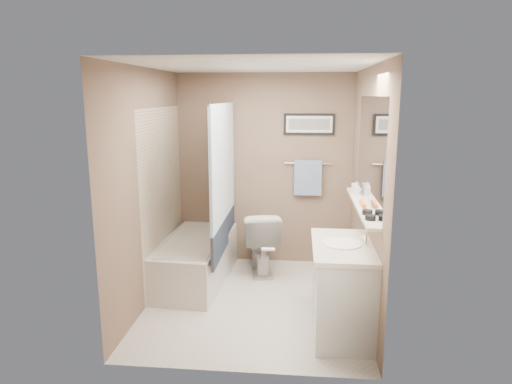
# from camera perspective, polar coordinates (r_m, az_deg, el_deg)

# --- Properties ---
(ground) EXTENTS (2.50, 2.50, 0.00)m
(ground) POSITION_cam_1_polar(r_m,az_deg,el_deg) (4.93, -0.17, -13.55)
(ground) COLOR beige
(ground) RESTS_ON ground
(ceiling) EXTENTS (2.20, 2.50, 0.04)m
(ceiling) POSITION_cam_1_polar(r_m,az_deg,el_deg) (4.46, -0.19, 15.25)
(ceiling) COLOR silver
(ceiling) RESTS_ON wall_back
(wall_back) EXTENTS (2.20, 0.04, 2.40)m
(wall_back) POSITION_cam_1_polar(r_m,az_deg,el_deg) (5.75, 1.03, 2.72)
(wall_back) COLOR brown
(wall_back) RESTS_ON ground
(wall_front) EXTENTS (2.20, 0.04, 2.40)m
(wall_front) POSITION_cam_1_polar(r_m,az_deg,el_deg) (3.36, -2.25, -4.06)
(wall_front) COLOR brown
(wall_front) RESTS_ON ground
(wall_left) EXTENTS (0.04, 2.50, 2.40)m
(wall_left) POSITION_cam_1_polar(r_m,az_deg,el_deg) (4.77, -13.20, 0.47)
(wall_left) COLOR brown
(wall_left) RESTS_ON ground
(wall_right) EXTENTS (0.04, 2.50, 2.40)m
(wall_right) POSITION_cam_1_polar(r_m,az_deg,el_deg) (4.57, 13.42, -0.05)
(wall_right) COLOR brown
(wall_right) RESTS_ON ground
(tile_surround) EXTENTS (0.02, 1.55, 2.00)m
(tile_surround) POSITION_cam_1_polar(r_m,az_deg,el_deg) (5.28, -11.51, -0.57)
(tile_surround) COLOR beige
(tile_surround) RESTS_ON wall_left
(curtain_rod) EXTENTS (0.02, 1.55, 0.02)m
(curtain_rod) POSITION_cam_1_polar(r_m,az_deg,el_deg) (5.00, -4.26, 11.08)
(curtain_rod) COLOR silver
(curtain_rod) RESTS_ON wall_left
(curtain_upper) EXTENTS (0.03, 1.45, 1.28)m
(curtain_upper) POSITION_cam_1_polar(r_m,az_deg,el_deg) (5.05, -4.15, 3.69)
(curtain_upper) COLOR white
(curtain_upper) RESTS_ON curtain_rod
(curtain_lower) EXTENTS (0.03, 1.45, 0.36)m
(curtain_lower) POSITION_cam_1_polar(r_m,az_deg,el_deg) (5.23, -4.01, -5.23)
(curtain_lower) COLOR #222D40
(curtain_lower) RESTS_ON curtain_rod
(mirror) EXTENTS (0.02, 1.60, 1.00)m
(mirror) POSITION_cam_1_polar(r_m,az_deg,el_deg) (4.36, 14.09, 4.95)
(mirror) COLOR silver
(mirror) RESTS_ON wall_right
(shelf) EXTENTS (0.12, 1.60, 0.03)m
(shelf) POSITION_cam_1_polar(r_m,az_deg,el_deg) (4.44, 13.04, -1.70)
(shelf) COLOR silver
(shelf) RESTS_ON wall_right
(towel_bar) EXTENTS (0.60, 0.02, 0.02)m
(towel_bar) POSITION_cam_1_polar(r_m,az_deg,el_deg) (5.70, 6.55, 3.59)
(towel_bar) COLOR silver
(towel_bar) RESTS_ON wall_back
(towel) EXTENTS (0.34, 0.05, 0.44)m
(towel) POSITION_cam_1_polar(r_m,az_deg,el_deg) (5.71, 6.51, 1.77)
(towel) COLOR #9CBCE3
(towel) RESTS_ON towel_bar
(art_frame) EXTENTS (0.62, 0.02, 0.26)m
(art_frame) POSITION_cam_1_polar(r_m,az_deg,el_deg) (5.67, 6.66, 8.42)
(art_frame) COLOR black
(art_frame) RESTS_ON wall_back
(art_mat) EXTENTS (0.56, 0.00, 0.20)m
(art_mat) POSITION_cam_1_polar(r_m,az_deg,el_deg) (5.66, 6.66, 8.41)
(art_mat) COLOR white
(art_mat) RESTS_ON art_frame
(art_image) EXTENTS (0.50, 0.00, 0.13)m
(art_image) POSITION_cam_1_polar(r_m,az_deg,el_deg) (5.65, 6.66, 8.40)
(art_image) COLOR #595959
(art_image) RESTS_ON art_mat
(door) EXTENTS (0.80, 0.02, 2.00)m
(door) POSITION_cam_1_polar(r_m,az_deg,el_deg) (3.38, 7.11, -7.59)
(door) COLOR silver
(door) RESTS_ON wall_front
(door_handle) EXTENTS (0.10, 0.02, 0.02)m
(door_handle) POSITION_cam_1_polar(r_m,az_deg,el_deg) (3.44, 1.53, -7.18)
(door_handle) COLOR silver
(door_handle) RESTS_ON door
(bathtub) EXTENTS (0.79, 1.54, 0.50)m
(bathtub) POSITION_cam_1_polar(r_m,az_deg,el_deg) (5.40, -7.68, -8.46)
(bathtub) COLOR silver
(bathtub) RESTS_ON ground
(tub_rim) EXTENTS (0.56, 1.36, 0.02)m
(tub_rim) POSITION_cam_1_polar(r_m,az_deg,el_deg) (5.32, -7.76, -5.93)
(tub_rim) COLOR beige
(tub_rim) RESTS_ON bathtub
(toilet) EXTENTS (0.56, 0.82, 0.77)m
(toilet) POSITION_cam_1_polar(r_m,az_deg,el_deg) (5.60, 0.54, -6.13)
(toilet) COLOR silver
(toilet) RESTS_ON ground
(vanity) EXTENTS (0.51, 0.90, 0.80)m
(vanity) POSITION_cam_1_polar(r_m,az_deg,el_deg) (4.28, 10.75, -12.04)
(vanity) COLOR silver
(vanity) RESTS_ON ground
(countertop) EXTENTS (0.54, 0.96, 0.04)m
(countertop) POSITION_cam_1_polar(r_m,az_deg,el_deg) (4.13, 10.84, -6.70)
(countertop) COLOR beige
(countertop) RESTS_ON vanity
(sink_basin) EXTENTS (0.34, 0.34, 0.01)m
(sink_basin) POSITION_cam_1_polar(r_m,az_deg,el_deg) (4.12, 10.72, -6.33)
(sink_basin) COLOR white
(sink_basin) RESTS_ON countertop
(faucet_spout) EXTENTS (0.02, 0.02, 0.10)m
(faucet_spout) POSITION_cam_1_polar(r_m,az_deg,el_deg) (4.13, 13.52, -5.80)
(faucet_spout) COLOR silver
(faucet_spout) RESTS_ON countertop
(faucet_knob) EXTENTS (0.05, 0.05, 0.05)m
(faucet_knob) POSITION_cam_1_polar(r_m,az_deg,el_deg) (4.23, 13.32, -5.64)
(faucet_knob) COLOR white
(faucet_knob) RESTS_ON countertop
(candle_bowl_near) EXTENTS (0.09, 0.09, 0.04)m
(candle_bowl_near) POSITION_cam_1_polar(r_m,az_deg,el_deg) (3.90, 14.10, -3.12)
(candle_bowl_near) COLOR black
(candle_bowl_near) RESTS_ON shelf
(candle_bowl_far) EXTENTS (0.09, 0.09, 0.04)m
(candle_bowl_far) POSITION_cam_1_polar(r_m,az_deg,el_deg) (4.07, 13.74, -2.47)
(candle_bowl_far) COLOR black
(candle_bowl_far) RESTS_ON shelf
(hair_brush_front) EXTENTS (0.04, 0.22, 0.04)m
(hair_brush_front) POSITION_cam_1_polar(r_m,az_deg,el_deg) (4.37, 13.18, -1.43)
(hair_brush_front) COLOR orange
(hair_brush_front) RESTS_ON shelf
(pink_comb) EXTENTS (0.04, 0.16, 0.01)m
(pink_comb) POSITION_cam_1_polar(r_m,az_deg,el_deg) (4.65, 12.71, -0.83)
(pink_comb) COLOR #FE9BCC
(pink_comb) RESTS_ON shelf
(glass_jar) EXTENTS (0.08, 0.08, 0.10)m
(glass_jar) POSITION_cam_1_polar(r_m,az_deg,el_deg) (4.95, 12.29, 0.51)
(glass_jar) COLOR silver
(glass_jar) RESTS_ON shelf
(soap_bottle) EXTENTS (0.07, 0.07, 0.14)m
(soap_bottle) POSITION_cam_1_polar(r_m,az_deg,el_deg) (4.84, 12.45, 0.46)
(soap_bottle) COLOR #999999
(soap_bottle) RESTS_ON shelf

